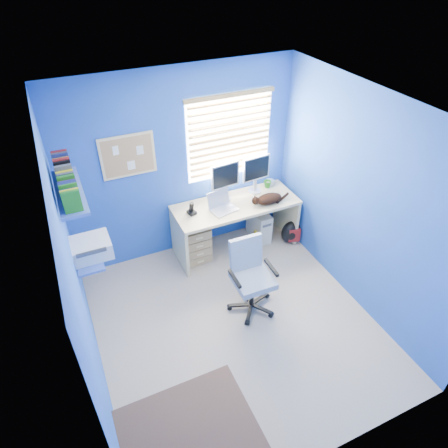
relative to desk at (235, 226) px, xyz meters
name	(u,v)px	position (x,y,z in m)	size (l,w,h in m)	color
floor	(235,324)	(-0.60, -1.26, -0.37)	(3.00, 3.20, 0.00)	tan
ceiling	(241,114)	(-0.60, -1.26, 2.13)	(3.00, 3.20, 0.00)	white
wall_back	(182,167)	(-0.60, 0.34, 0.88)	(3.00, 0.01, 2.50)	#1C51A6
wall_front	(342,374)	(-0.60, -2.86, 0.88)	(3.00, 0.01, 2.50)	#1C51A6
wall_left	(78,285)	(-2.10, -1.26, 0.88)	(0.01, 3.20, 2.50)	#1C51A6
wall_right	(361,204)	(0.90, -1.26, 0.88)	(0.01, 3.20, 2.50)	#1C51A6
desk	(235,226)	(0.00, 0.00, 0.00)	(1.67, 0.65, 0.74)	#D3BB8D
laptop	(224,203)	(-0.21, -0.07, 0.48)	(0.33, 0.26, 0.22)	silver
monitor_left	(225,182)	(-0.09, 0.17, 0.64)	(0.40, 0.12, 0.54)	silver
monitor_right	(255,174)	(0.37, 0.17, 0.64)	(0.40, 0.12, 0.54)	silver
phone	(191,208)	(-0.61, 0.03, 0.45)	(0.09, 0.11, 0.17)	black
mug	(267,184)	(0.58, 0.20, 0.42)	(0.10, 0.09, 0.10)	#1F7518
cd_spindle	(270,183)	(0.65, 0.24, 0.41)	(0.13, 0.13, 0.07)	silver
cat	(269,199)	(0.41, -0.16, 0.44)	(0.36, 0.19, 0.13)	black
tower_pc	(259,224)	(0.41, 0.07, -0.14)	(0.19, 0.44, 0.45)	beige
drawer_boxes	(196,244)	(-0.59, -0.02, -0.10)	(0.35, 0.28, 0.54)	tan
yellow_book	(257,240)	(0.27, -0.13, -0.25)	(0.03, 0.17, 0.24)	yellow
backpack	(291,232)	(0.78, -0.22, -0.20)	(0.29, 0.22, 0.35)	black
bed_corner	(187,447)	(-1.61, -2.42, -0.11)	(1.06, 0.76, 0.51)	brown
office_chair	(251,285)	(-0.31, -1.06, -0.03)	(0.54, 0.54, 0.91)	black
window_blinds	(230,137)	(0.05, 0.31, 1.18)	(1.15, 0.05, 1.10)	white
corkboard	(128,156)	(-1.25, 0.33, 1.18)	(0.64, 0.02, 0.52)	#D3BB8D
wall_shelves	(78,216)	(-1.95, -0.51, 1.06)	(0.42, 0.90, 1.05)	#4262BF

